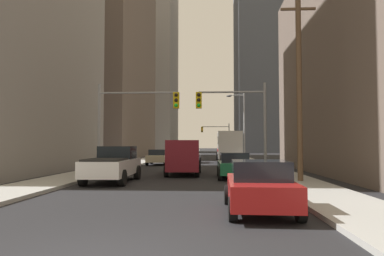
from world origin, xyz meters
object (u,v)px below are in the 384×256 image
(cargo_van_maroon, at_px, (184,155))
(traffic_signal_far_right, at_px, (217,133))
(sedan_green, at_px, (234,165))
(sedan_beige, at_px, (158,157))
(sedan_red, at_px, (259,186))
(pickup_truck_white, at_px, (113,164))
(traffic_signal_near_right, at_px, (234,112))
(sedan_grey, at_px, (192,156))
(city_bus, at_px, (228,145))
(traffic_signal_near_left, at_px, (134,112))

(cargo_van_maroon, bearing_deg, traffic_signal_far_right, 86.12)
(sedan_green, height_order, sedan_beige, same)
(sedan_green, xyz_separation_m, traffic_signal_far_right, (-0.21, 45.55, 3.34))
(sedan_red, relative_size, sedan_green, 1.01)
(pickup_truck_white, relative_size, sedan_green, 1.28)
(traffic_signal_near_right, bearing_deg, pickup_truck_white, -147.84)
(sedan_beige, relative_size, traffic_signal_near_right, 0.70)
(cargo_van_maroon, height_order, sedan_grey, cargo_van_maroon)
(pickup_truck_white, bearing_deg, traffic_signal_far_right, 82.48)
(sedan_red, height_order, sedan_green, same)
(city_bus, xyz_separation_m, cargo_van_maroon, (-3.87, -18.34, -0.64))
(sedan_beige, bearing_deg, traffic_signal_far_right, 78.70)
(city_bus, height_order, sedan_red, city_bus)
(city_bus, height_order, traffic_signal_near_left, traffic_signal_near_left)
(cargo_van_maroon, bearing_deg, traffic_signal_near_right, -9.01)
(cargo_van_maroon, bearing_deg, sedan_beige, 106.56)
(pickup_truck_white, distance_m, sedan_green, 7.00)
(cargo_van_maroon, relative_size, traffic_signal_near_right, 0.88)
(sedan_red, distance_m, sedan_beige, 25.22)
(sedan_green, distance_m, sedan_grey, 18.27)
(sedan_beige, distance_m, traffic_signal_near_left, 12.47)
(sedan_green, xyz_separation_m, traffic_signal_near_right, (0.17, 1.78, 3.31))
(sedan_green, bearing_deg, sedan_beige, 115.45)
(sedan_green, bearing_deg, traffic_signal_far_right, 90.27)
(sedan_grey, distance_m, traffic_signal_far_right, 28.00)
(pickup_truck_white, bearing_deg, city_bus, 72.51)
(cargo_van_maroon, xyz_separation_m, sedan_beige, (-3.41, 11.48, -0.52))
(cargo_van_maroon, xyz_separation_m, sedan_green, (3.15, -2.30, -0.52))
(cargo_van_maroon, distance_m, sedan_red, 13.25)
(sedan_red, height_order, traffic_signal_near_left, traffic_signal_near_left)
(sedan_green, height_order, traffic_signal_near_left, traffic_signal_near_left)
(cargo_van_maroon, bearing_deg, sedan_grey, 90.99)
(sedan_green, xyz_separation_m, sedan_grey, (-3.42, 17.94, 0.00))
(city_bus, height_order, traffic_signal_far_right, traffic_signal_far_right)
(pickup_truck_white, bearing_deg, sedan_grey, 81.26)
(sedan_red, bearing_deg, traffic_signal_near_left, 117.47)
(pickup_truck_white, distance_m, cargo_van_maroon, 5.86)
(cargo_van_maroon, bearing_deg, sedan_red, -76.03)
(cargo_van_maroon, relative_size, sedan_red, 1.24)
(pickup_truck_white, bearing_deg, cargo_van_maroon, 54.37)
(cargo_van_maroon, relative_size, sedan_grey, 1.25)
(traffic_signal_near_left, relative_size, traffic_signal_far_right, 1.00)
(sedan_red, xyz_separation_m, sedan_beige, (-6.61, 24.33, 0.00))
(sedan_grey, bearing_deg, sedan_beige, -127.09)
(city_bus, distance_m, traffic_signal_far_right, 25.02)
(traffic_signal_far_right, bearing_deg, cargo_van_maroon, -93.88)
(pickup_truck_white, height_order, sedan_red, pickup_truck_white)
(pickup_truck_white, relative_size, sedan_red, 1.28)
(sedan_grey, bearing_deg, cargo_van_maroon, -89.01)
(pickup_truck_white, xyz_separation_m, traffic_signal_near_right, (6.72, 4.23, 3.14))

